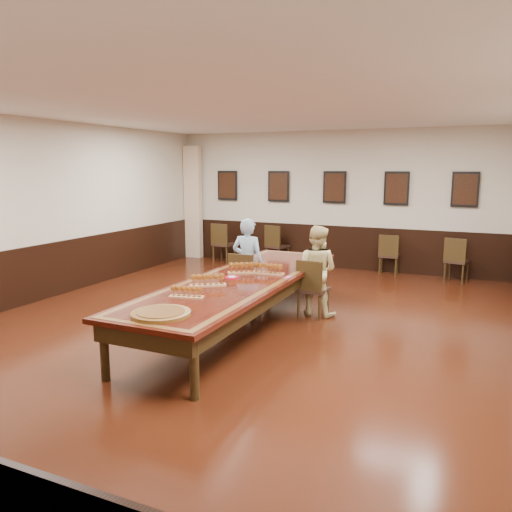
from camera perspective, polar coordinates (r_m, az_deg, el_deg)
The scene contains 23 objects.
floor at distance 7.53m, azimuth -1.58°, elevation -8.20°, with size 8.00×10.00×0.02m, color black.
ceiling at distance 7.20m, azimuth -1.71°, elevation 16.92°, with size 8.00×10.00×0.02m, color white.
wall_back at distance 11.88m, azimuth 9.02°, elevation 6.33°, with size 8.00×0.02×3.20m, color beige.
wall_left at distance 9.63m, azimuth -23.72°, elevation 4.76°, with size 0.02×10.00×3.20m, color beige.
chair_man at distance 8.43m, azimuth -1.21°, elevation -2.77°, with size 0.45×0.49×0.95m, color black, non-canonical shape.
chair_woman at distance 8.02m, azimuth 6.59°, elevation -3.61°, with size 0.43×0.47×0.93m, color black, non-canonical shape.
spare_chair_a at distance 12.47m, azimuth -3.70°, elevation 1.51°, with size 0.47×0.51×0.99m, color black, non-canonical shape.
spare_chair_b at distance 12.20m, azimuth 2.47°, elevation 1.29°, with size 0.46×0.50×0.98m, color black, non-canonical shape.
spare_chair_c at distance 11.47m, azimuth 14.98°, elevation 0.20°, with size 0.42×0.46×0.90m, color black, non-canonical shape.
spare_chair_d at distance 11.17m, azimuth 21.99°, elevation -0.38°, with size 0.44×0.48×0.93m, color black, non-canonical shape.
person_man at distance 8.46m, azimuth -0.95°, elevation -0.76°, with size 0.55×0.36×1.52m, color #4880B4.
person_woman at distance 8.05m, azimuth 6.89°, elevation -1.65°, with size 0.72×0.56×1.45m, color beige.
pink_phone at distance 7.38m, azimuth 3.66°, elevation -2.43°, with size 0.07×0.14×0.01m, color #F953A8.
curtain at distance 13.21m, azimuth -7.19°, elevation 6.09°, with size 0.45×0.18×2.90m, color #D0B18F.
wainscoting at distance 7.38m, azimuth -1.60°, elevation -4.44°, with size 8.00×10.00×1.00m.
conference_table at distance 7.36m, azimuth -1.60°, elevation -3.61°, with size 1.40×5.00×0.76m.
posters at distance 11.80m, azimuth 8.97°, elevation 7.77°, with size 6.14×0.04×0.74m.
flight_a at distance 7.61m, azimuth -1.39°, elevation -1.41°, with size 0.50×0.38×0.18m.
flight_b at distance 7.55m, azimuth 1.41°, elevation -1.52°, with size 0.49×0.17×0.18m.
flight_c at distance 6.82m, azimuth -5.52°, elevation -2.81°, with size 0.48×0.40×0.18m.
flight_d at distance 6.26m, azimuth -7.96°, elevation -4.13°, with size 0.45×0.22×0.16m.
red_plate_grp at distance 7.33m, azimuth -2.77°, elevation -2.45°, with size 0.21×0.21×0.03m.
carved_platter at distance 5.59m, azimuth -10.82°, elevation -6.47°, with size 0.78×0.78×0.05m.
Camera 1 is at (3.12, -6.43, 2.35)m, focal length 35.00 mm.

